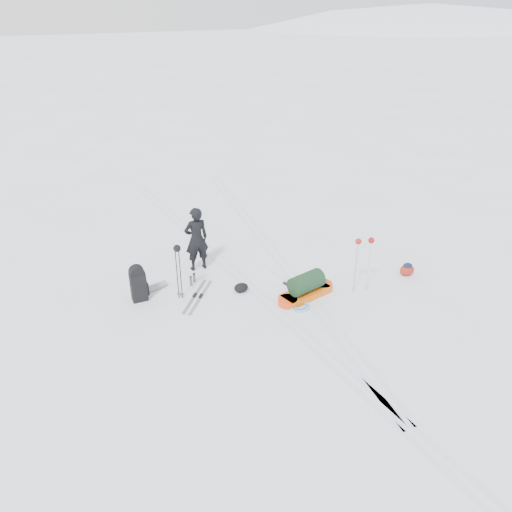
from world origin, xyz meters
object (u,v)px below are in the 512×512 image
at_px(pulk_sled, 306,288).
at_px(ski_poles_black, 177,255).
at_px(skier, 196,239).
at_px(expedition_rucksack, 141,283).

relative_size(pulk_sled, ski_poles_black, 1.19).
bearing_deg(skier, expedition_rucksack, 25.60).
xyz_separation_m(pulk_sled, ski_poles_black, (-2.75, 1.29, 0.93)).
bearing_deg(skier, ski_poles_black, 53.84).
distance_m(skier, pulk_sled, 3.17).
xyz_separation_m(skier, pulk_sled, (1.86, -2.48, -0.64)).
distance_m(pulk_sled, expedition_rucksack, 3.97).
bearing_deg(pulk_sled, ski_poles_black, 142.94).
xyz_separation_m(skier, expedition_rucksack, (-1.74, -0.81, -0.45)).
bearing_deg(expedition_rucksack, ski_poles_black, -22.61).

